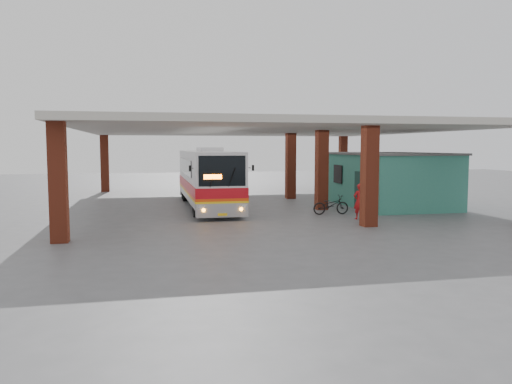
{
  "coord_description": "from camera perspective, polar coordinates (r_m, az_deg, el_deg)",
  "views": [
    {
      "loc": [
        -6.42,
        -22.91,
        3.44
      ],
      "look_at": [
        -1.35,
        0.0,
        1.32
      ],
      "focal_mm": 35.0,
      "sensor_mm": 36.0,
      "label": 1
    }
  ],
  "objects": [
    {
      "name": "ground",
      "position": [
        24.04,
        3.15,
        -3.06
      ],
      "size": [
        90.0,
        90.0,
        0.0
      ],
      "primitive_type": "plane",
      "color": "#515154",
      "rests_on": "ground"
    },
    {
      "name": "brick_columns",
      "position": [
        29.02,
        3.23,
        2.67
      ],
      "size": [
        20.1,
        21.6,
        4.35
      ],
      "color": "#943620",
      "rests_on": "ground"
    },
    {
      "name": "canopy_roof",
      "position": [
        30.23,
        0.77,
        7.18
      ],
      "size": [
        21.0,
        23.0,
        0.3
      ],
      "primitive_type": "cube",
      "color": "beige",
      "rests_on": "brick_columns"
    },
    {
      "name": "shop_building",
      "position": [
        30.36,
        14.84,
        1.46
      ],
      "size": [
        5.2,
        8.2,
        3.11
      ],
      "color": "#327E6E",
      "rests_on": "ground"
    },
    {
      "name": "coach_bus",
      "position": [
        28.63,
        -5.55,
        1.66
      ],
      "size": [
        2.54,
        11.76,
        3.42
      ],
      "rotation": [
        0.0,
        0.0,
        -0.01
      ],
      "color": "silver",
      "rests_on": "ground"
    },
    {
      "name": "motorcycle",
      "position": [
        25.7,
        8.55,
        -1.47
      ],
      "size": [
        1.89,
        0.68,
        0.99
      ],
      "primitive_type": "imported",
      "rotation": [
        0.0,
        0.0,
        1.58
      ],
      "color": "black",
      "rests_on": "ground"
    },
    {
      "name": "pedestrian",
      "position": [
        24.28,
        11.73,
        -1.05
      ],
      "size": [
        0.65,
        0.46,
        1.71
      ],
      "primitive_type": "imported",
      "rotation": [
        0.0,
        0.0,
        3.22
      ],
      "color": "red",
      "rests_on": "ground"
    },
    {
      "name": "red_chair",
      "position": [
        33.49,
        7.69,
        -0.16
      ],
      "size": [
        0.48,
        0.48,
        0.78
      ],
      "rotation": [
        0.0,
        0.0,
        -0.2
      ],
      "color": "#B02212",
      "rests_on": "ground"
    }
  ]
}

